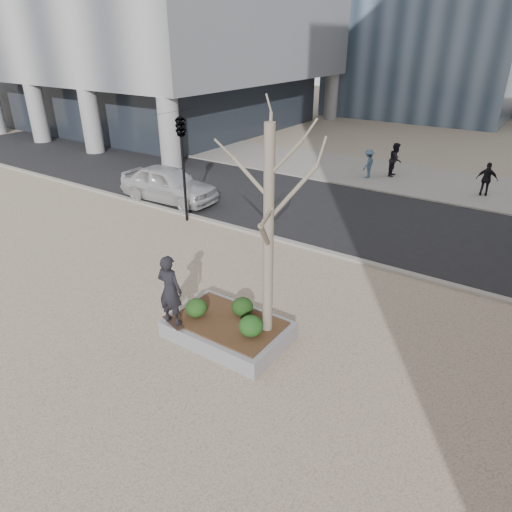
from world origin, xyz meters
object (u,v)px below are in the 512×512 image
Objects in this scene: skateboard at (173,323)px; skateboarder at (170,290)px; planter at (228,330)px; police_car at (169,184)px.

skateboarder is at bearing 0.00° from skateboard.
planter is at bearing -148.37° from skateboarder.
planter is 3.85× the size of skateboard.
skateboard is at bearing -142.12° from planter.
skateboarder is (0.00, 0.00, 0.96)m from skateboard.
police_car reaches higher than planter.
skateboarder is 11.04m from police_car.
skateboarder is at bearing -138.38° from police_car.
police_car is (-7.73, 7.86, 0.36)m from skateboard.
skateboard is at bearing 180.00° from skateboarder.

